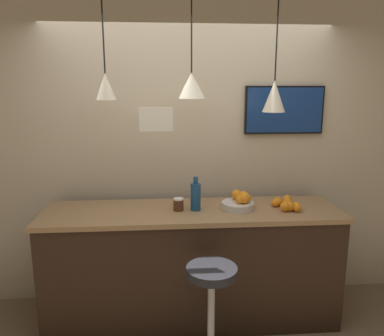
{
  "coord_description": "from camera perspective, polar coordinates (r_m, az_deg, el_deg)",
  "views": [
    {
      "loc": [
        -0.22,
        -2.19,
        1.97
      ],
      "look_at": [
        0.0,
        0.74,
        1.33
      ],
      "focal_mm": 35.0,
      "sensor_mm": 36.0,
      "label": 1
    }
  ],
  "objects": [
    {
      "name": "pendant_lamp_right",
      "position": [
        3.1,
        12.42,
        10.71
      ],
      "size": [
        0.18,
        0.18,
        1.03
      ],
      "color": "black"
    },
    {
      "name": "pendant_lamp_middle",
      "position": [
        2.98,
        -0.07,
        12.52
      ],
      "size": [
        0.22,
        0.22,
        0.92
      ],
      "color": "black"
    },
    {
      "name": "orange_pile",
      "position": [
        3.21,
        14.18,
        -5.33
      ],
      "size": [
        0.21,
        0.3,
        0.08
      ],
      "color": "orange",
      "rests_on": "service_counter"
    },
    {
      "name": "service_counter",
      "position": [
        3.28,
        0.0,
        -14.49
      ],
      "size": [
        2.44,
        0.66,
        0.98
      ],
      "color": "black",
      "rests_on": "ground_plane"
    },
    {
      "name": "pendant_lamp_left",
      "position": [
        3.0,
        -13.03,
        12.13
      ],
      "size": [
        0.16,
        0.16,
        0.93
      ],
      "color": "black"
    },
    {
      "name": "juice_bottle",
      "position": [
        3.05,
        0.55,
        -4.29
      ],
      "size": [
        0.08,
        0.08,
        0.28
      ],
      "color": "navy",
      "rests_on": "service_counter"
    },
    {
      "name": "back_wall",
      "position": [
        3.41,
        -0.56,
        3.45
      ],
      "size": [
        8.0,
        0.06,
        2.9
      ],
      "color": "beige",
      "rests_on": "ground_plane"
    },
    {
      "name": "bar_stool",
      "position": [
        2.79,
        2.95,
        -20.2
      ],
      "size": [
        0.46,
        0.46,
        0.76
      ],
      "color": "#B7B7BC",
      "rests_on": "ground_plane"
    },
    {
      "name": "spread_jar",
      "position": [
        3.06,
        -2.08,
        -5.56
      ],
      "size": [
        0.09,
        0.09,
        0.1
      ],
      "color": "#562D19",
      "rests_on": "service_counter"
    },
    {
      "name": "hanging_menu_board",
      "position": [
        2.69,
        -5.49,
        7.38
      ],
      "size": [
        0.24,
        0.01,
        0.17
      ],
      "color": "white"
    },
    {
      "name": "fruit_bowl",
      "position": [
        3.12,
        7.24,
        -5.18
      ],
      "size": [
        0.27,
        0.27,
        0.15
      ],
      "color": "beige",
      "rests_on": "service_counter"
    },
    {
      "name": "mounted_tv",
      "position": [
        3.49,
        13.88,
        8.57
      ],
      "size": [
        0.71,
        0.04,
        0.43
      ],
      "color": "black"
    }
  ]
}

